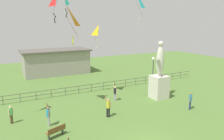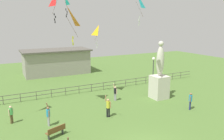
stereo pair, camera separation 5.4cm
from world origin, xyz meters
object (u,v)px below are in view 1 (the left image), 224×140
(person_5, at_px, (115,92))
(kite_2, at_px, (67,18))
(statue_monument, at_px, (159,80))
(lamppost, at_px, (153,68))
(person_4, at_px, (48,115))
(kite_4, at_px, (65,1))
(park_bench, at_px, (56,131))
(person_1, at_px, (108,106))
(kite_1, at_px, (99,32))
(kite_3, at_px, (136,2))
(person_0, at_px, (11,113))
(person_2, at_px, (190,100))
(kite_5, at_px, (57,0))

(person_5, relative_size, kite_2, 0.71)
(statue_monument, relative_size, lamppost, 1.43)
(person_4, bearing_deg, kite_4, 57.76)
(statue_monument, bearing_deg, park_bench, -164.36)
(lamppost, distance_m, person_1, 8.33)
(kite_1, bearing_deg, kite_4, -176.84)
(person_1, height_order, person_4, person_1)
(person_5, bearing_deg, kite_3, -76.46)
(statue_monument, height_order, kite_4, kite_4)
(person_0, distance_m, person_5, 10.40)
(park_bench, bearing_deg, kite_4, 66.59)
(kite_1, distance_m, kite_3, 6.02)
(lamppost, xyz_separation_m, park_bench, (-12.34, -4.63, -2.79))
(statue_monument, distance_m, kite_3, 9.12)
(person_0, bearing_deg, kite_4, 28.63)
(person_2, relative_size, kite_1, 0.69)
(person_0, height_order, kite_1, kite_1)
(person_1, xyz_separation_m, kite_5, (-3.21, 3.47, 9.20))
(kite_1, height_order, kite_2, kite_2)
(lamppost, distance_m, park_bench, 13.47)
(kite_4, height_order, kite_5, kite_5)
(lamppost, distance_m, kite_2, 13.29)
(person_0, height_order, person_1, person_1)
(person_2, relative_size, kite_2, 0.64)
(kite_2, bearing_deg, statue_monument, 17.76)
(kite_2, bearing_deg, person_1, 21.86)
(person_1, xyz_separation_m, person_5, (2.59, 3.52, -0.07))
(kite_2, height_order, kite_4, kite_4)
(person_0, height_order, kite_3, kite_3)
(lamppost, relative_size, person_0, 2.89)
(kite_4, bearing_deg, kite_5, -120.08)
(kite_5, bearing_deg, person_1, -47.16)
(person_2, bearing_deg, lamppost, 95.56)
(lamppost, xyz_separation_m, person_4, (-12.44, -2.54, -2.29))
(person_1, distance_m, kite_1, 8.89)
(person_2, relative_size, person_4, 0.88)
(statue_monument, distance_m, person_1, 7.69)
(person_5, distance_m, kite_1, 6.89)
(kite_5, bearing_deg, statue_monument, -7.69)
(kite_3, height_order, kite_5, kite_5)
(lamppost, distance_m, kite_3, 8.35)
(park_bench, xyz_separation_m, kite_3, (8.23, 2.22, 9.64))
(kite_3, relative_size, kite_4, 1.37)
(person_5, bearing_deg, person_2, -46.58)
(person_0, bearing_deg, lamppost, 2.51)
(kite_2, xyz_separation_m, kite_3, (7.09, 2.35, 1.51))
(kite_2, bearing_deg, kite_1, 52.91)
(person_2, xyz_separation_m, person_5, (-5.28, 5.57, -0.03))
(lamppost, distance_m, kite_4, 11.93)
(kite_3, bearing_deg, person_2, -31.78)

